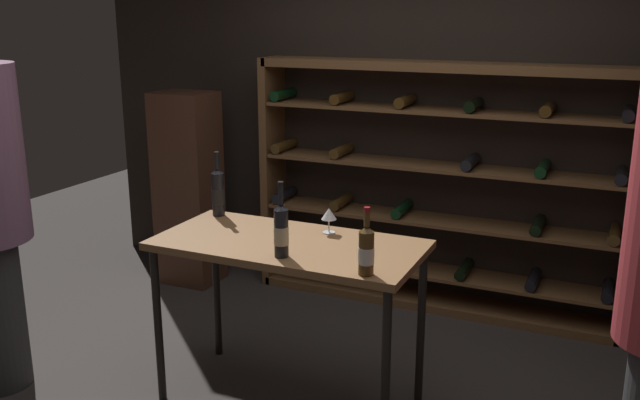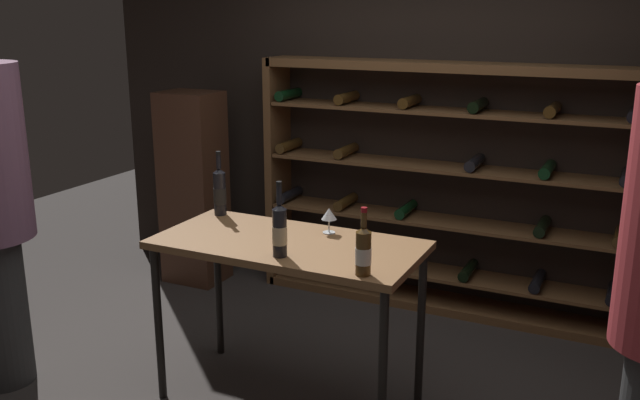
{
  "view_description": "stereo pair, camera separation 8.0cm",
  "coord_description": "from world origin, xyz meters",
  "px_view_note": "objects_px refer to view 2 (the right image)",
  "views": [
    {
      "loc": [
        1.37,
        -3.04,
        2.09
      ],
      "look_at": [
        -0.1,
        0.21,
        1.11
      ],
      "focal_mm": 39.09,
      "sensor_mm": 36.0,
      "label": 1
    },
    {
      "loc": [
        1.44,
        -3.01,
        2.09
      ],
      "look_at": [
        -0.1,
        0.21,
        1.11
      ],
      "focal_mm": 39.09,
      "sensor_mm": 36.0,
      "label": 2
    }
  ],
  "objects_px": {
    "display_cabinet": "(194,188)",
    "wine_glass_stemmed_left": "(329,215)",
    "tasting_table": "(288,258)",
    "wine_bottle_amber_reserve": "(280,230)",
    "wine_bottle_green_slim": "(220,191)",
    "wine_rack": "(439,190)",
    "wine_bottle_black_capsule": "(363,251)"
  },
  "relations": [
    {
      "from": "wine_glass_stemmed_left",
      "to": "wine_bottle_amber_reserve",
      "type": "bearing_deg",
      "value": -97.92
    },
    {
      "from": "display_cabinet",
      "to": "wine_bottle_black_capsule",
      "type": "xyz_separation_m",
      "value": [
        2.05,
        -1.54,
        0.29
      ]
    },
    {
      "from": "tasting_table",
      "to": "wine_bottle_green_slim",
      "type": "height_order",
      "value": "wine_bottle_green_slim"
    },
    {
      "from": "display_cabinet",
      "to": "wine_glass_stemmed_left",
      "type": "distance_m",
      "value": 1.97
    },
    {
      "from": "display_cabinet",
      "to": "wine_bottle_amber_reserve",
      "type": "relative_size",
      "value": 3.97
    },
    {
      "from": "wine_rack",
      "to": "wine_bottle_green_slim",
      "type": "xyz_separation_m",
      "value": [
        -0.95,
        -1.31,
        0.19
      ]
    },
    {
      "from": "display_cabinet",
      "to": "wine_rack",
      "type": "bearing_deg",
      "value": 9.22
    },
    {
      "from": "wine_bottle_black_capsule",
      "to": "wine_bottle_green_slim",
      "type": "distance_m",
      "value": 1.24
    },
    {
      "from": "wine_rack",
      "to": "display_cabinet",
      "type": "height_order",
      "value": "wine_rack"
    },
    {
      "from": "wine_bottle_amber_reserve",
      "to": "wine_bottle_green_slim",
      "type": "xyz_separation_m",
      "value": [
        -0.66,
        0.48,
        0.01
      ]
    },
    {
      "from": "wine_bottle_green_slim",
      "to": "wine_glass_stemmed_left",
      "type": "relative_size",
      "value": 2.73
    },
    {
      "from": "wine_bottle_black_capsule",
      "to": "wine_bottle_green_slim",
      "type": "xyz_separation_m",
      "value": [
        -1.12,
        0.53,
        0.02
      ]
    },
    {
      "from": "wine_rack",
      "to": "tasting_table",
      "type": "relative_size",
      "value": 1.88
    },
    {
      "from": "tasting_table",
      "to": "display_cabinet",
      "type": "distance_m",
      "value": 1.98
    },
    {
      "from": "wine_bottle_black_capsule",
      "to": "wine_bottle_amber_reserve",
      "type": "xyz_separation_m",
      "value": [
        -0.46,
        0.05,
        0.02
      ]
    },
    {
      "from": "wine_glass_stemmed_left",
      "to": "wine_rack",
      "type": "bearing_deg",
      "value": 80.58
    },
    {
      "from": "wine_rack",
      "to": "tasting_table",
      "type": "bearing_deg",
      "value": -102.81
    },
    {
      "from": "tasting_table",
      "to": "wine_glass_stemmed_left",
      "type": "height_order",
      "value": "wine_glass_stemmed_left"
    },
    {
      "from": "wine_bottle_amber_reserve",
      "to": "wine_bottle_black_capsule",
      "type": "bearing_deg",
      "value": -6.73
    },
    {
      "from": "tasting_table",
      "to": "wine_glass_stemmed_left",
      "type": "bearing_deg",
      "value": 58.9
    },
    {
      "from": "display_cabinet",
      "to": "wine_bottle_green_slim",
      "type": "bearing_deg",
      "value": -47.5
    },
    {
      "from": "wine_bottle_black_capsule",
      "to": "wine_bottle_amber_reserve",
      "type": "height_order",
      "value": "wine_bottle_amber_reserve"
    },
    {
      "from": "wine_rack",
      "to": "wine_glass_stemmed_left",
      "type": "height_order",
      "value": "wine_rack"
    },
    {
      "from": "tasting_table",
      "to": "display_cabinet",
      "type": "relative_size",
      "value": 0.93
    },
    {
      "from": "wine_bottle_green_slim",
      "to": "wine_rack",
      "type": "bearing_deg",
      "value": 54.11
    },
    {
      "from": "wine_rack",
      "to": "display_cabinet",
      "type": "xyz_separation_m",
      "value": [
        -1.87,
        -0.3,
        -0.12
      ]
    },
    {
      "from": "tasting_table",
      "to": "wine_bottle_amber_reserve",
      "type": "relative_size",
      "value": 3.7
    },
    {
      "from": "wine_rack",
      "to": "wine_glass_stemmed_left",
      "type": "distance_m",
      "value": 1.38
    },
    {
      "from": "wine_bottle_black_capsule",
      "to": "wine_bottle_green_slim",
      "type": "bearing_deg",
      "value": 154.62
    },
    {
      "from": "wine_bottle_black_capsule",
      "to": "tasting_table",
      "type": "bearing_deg",
      "value": 153.0
    },
    {
      "from": "wine_rack",
      "to": "wine_bottle_amber_reserve",
      "type": "height_order",
      "value": "wine_rack"
    },
    {
      "from": "wine_rack",
      "to": "display_cabinet",
      "type": "distance_m",
      "value": 1.9
    }
  ]
}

